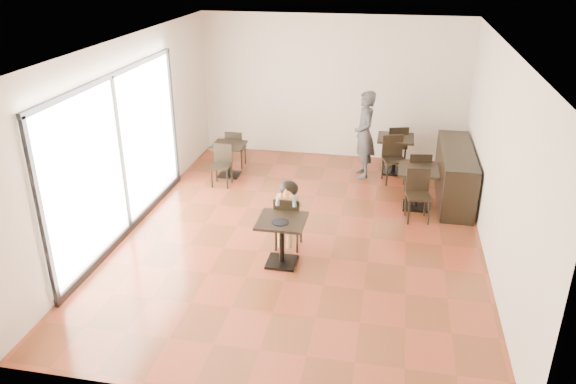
% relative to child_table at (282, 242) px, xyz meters
% --- Properties ---
extents(floor, '(6.00, 8.00, 0.01)m').
position_rel_child_table_xyz_m(floor, '(0.14, 1.07, -0.38)').
color(floor, brown).
rests_on(floor, ground).
extents(ceiling, '(6.00, 8.00, 0.01)m').
position_rel_child_table_xyz_m(ceiling, '(0.14, 1.07, 2.82)').
color(ceiling, silver).
rests_on(ceiling, floor).
extents(wall_back, '(6.00, 0.01, 3.20)m').
position_rel_child_table_xyz_m(wall_back, '(0.14, 5.07, 1.22)').
color(wall_back, silver).
rests_on(wall_back, floor).
extents(wall_front, '(6.00, 0.01, 3.20)m').
position_rel_child_table_xyz_m(wall_front, '(0.14, -2.93, 1.22)').
color(wall_front, silver).
rests_on(wall_front, floor).
extents(wall_left, '(0.01, 8.00, 3.20)m').
position_rel_child_table_xyz_m(wall_left, '(-2.86, 1.07, 1.22)').
color(wall_left, silver).
rests_on(wall_left, floor).
extents(wall_right, '(0.01, 8.00, 3.20)m').
position_rel_child_table_xyz_m(wall_right, '(3.14, 1.07, 1.22)').
color(wall_right, silver).
rests_on(wall_right, floor).
extents(storefront_window, '(0.04, 4.50, 2.60)m').
position_rel_child_table_xyz_m(storefront_window, '(-2.83, 0.57, 1.02)').
color(storefront_window, white).
rests_on(storefront_window, floor).
extents(child_table, '(0.72, 0.72, 0.76)m').
position_rel_child_table_xyz_m(child_table, '(0.00, 0.00, 0.00)').
color(child_table, black).
rests_on(child_table, floor).
extents(child_chair, '(0.41, 0.41, 0.92)m').
position_rel_child_table_xyz_m(child_chair, '(0.00, 0.55, 0.08)').
color(child_chair, black).
rests_on(child_chair, floor).
extents(child, '(0.41, 0.58, 1.15)m').
position_rel_child_table_xyz_m(child, '(0.00, 0.55, 0.20)').
color(child, slate).
rests_on(child, child_chair).
extents(plate, '(0.26, 0.26, 0.02)m').
position_rel_child_table_xyz_m(plate, '(0.00, -0.10, 0.39)').
color(plate, black).
rests_on(plate, child_table).
extents(pizza_slice, '(0.27, 0.21, 0.06)m').
position_rel_child_table_xyz_m(pizza_slice, '(0.00, 0.36, 0.62)').
color(pizza_slice, '#E9C87B').
rests_on(pizza_slice, child).
extents(adult_patron, '(0.61, 0.77, 1.83)m').
position_rel_child_table_xyz_m(adult_patron, '(0.97, 3.90, 0.54)').
color(adult_patron, '#3B3B40').
rests_on(adult_patron, floor).
extents(cafe_table_mid, '(0.84, 0.84, 0.77)m').
position_rel_child_table_xyz_m(cafe_table_mid, '(2.07, 2.48, 0.01)').
color(cafe_table_mid, black).
rests_on(cafe_table_mid, floor).
extents(cafe_table_left, '(0.67, 0.67, 0.70)m').
position_rel_child_table_xyz_m(cafe_table_left, '(-1.83, 3.35, -0.03)').
color(cafe_table_left, black).
rests_on(cafe_table_left, floor).
extents(cafe_table_back, '(0.94, 0.94, 0.80)m').
position_rel_child_table_xyz_m(cafe_table_back, '(1.62, 4.20, 0.02)').
color(cafe_table_back, black).
rests_on(cafe_table_back, floor).
extents(chair_mid_a, '(0.48, 0.48, 0.93)m').
position_rel_child_table_xyz_m(chair_mid_a, '(2.08, 3.03, 0.08)').
color(chair_mid_a, black).
rests_on(chair_mid_a, floor).
extents(chair_mid_b, '(0.48, 0.48, 0.93)m').
position_rel_child_table_xyz_m(chair_mid_b, '(2.08, 1.93, 0.08)').
color(chair_mid_b, black).
rests_on(chair_mid_b, floor).
extents(chair_left_a, '(0.38, 0.38, 0.85)m').
position_rel_child_table_xyz_m(chair_left_a, '(-1.83, 3.90, 0.04)').
color(chair_left_a, black).
rests_on(chair_left_a, floor).
extents(chair_left_b, '(0.38, 0.38, 0.85)m').
position_rel_child_table_xyz_m(chair_left_b, '(-1.83, 2.80, 0.04)').
color(chair_left_b, black).
rests_on(chair_left_b, floor).
extents(chair_back_a, '(0.54, 0.54, 0.96)m').
position_rel_child_table_xyz_m(chair_back_a, '(1.62, 4.57, 0.10)').
color(chair_back_a, black).
rests_on(chair_back_a, floor).
extents(chair_back_b, '(0.54, 0.54, 0.96)m').
position_rel_child_table_xyz_m(chair_back_b, '(1.62, 3.65, 0.10)').
color(chair_back_b, black).
rests_on(chair_back_b, floor).
extents(service_counter, '(0.60, 2.40, 1.00)m').
position_rel_child_table_xyz_m(service_counter, '(2.79, 3.07, 0.12)').
color(service_counter, black).
rests_on(service_counter, floor).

